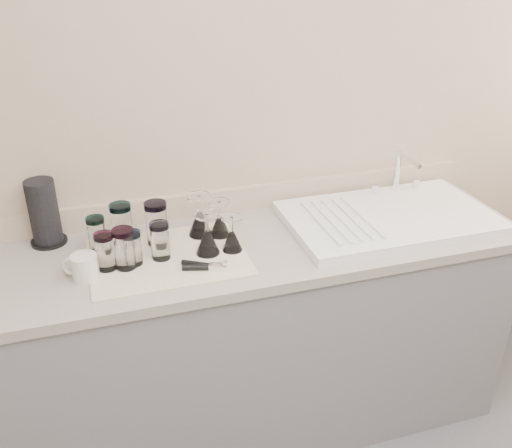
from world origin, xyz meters
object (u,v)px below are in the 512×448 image
object	(u,v)px
tumbler_teal	(97,234)
goblet_back_right	(220,224)
tumbler_purple	(157,223)
tumbler_lavender	(160,241)
tumbler_cyan	(122,224)
goblet_front_right	(232,239)
sink_unit	(389,217)
tumbler_extra	(124,248)
white_mug	(84,267)
tumbler_magenta	(106,251)
tumbler_blue	(133,248)
paper_towel_roll	(44,213)
goblet_back_left	(200,221)
goblet_front_left	(207,240)
can_opener	(204,266)

from	to	relation	value
tumbler_teal	goblet_back_right	bearing A→B (deg)	-2.37
tumbler_purple	tumbler_lavender	world-z (taller)	tumbler_purple
tumbler_teal	tumbler_cyan	xyz separation A→B (m)	(0.09, 0.02, 0.01)
goblet_front_right	sink_unit	bearing A→B (deg)	4.41
tumbler_extra	white_mug	bearing A→B (deg)	-171.15
sink_unit	white_mug	xyz separation A→B (m)	(-1.19, -0.08, 0.03)
tumbler_cyan	tumbler_teal	bearing A→B (deg)	-165.36
tumbler_cyan	tumbler_magenta	world-z (taller)	tumbler_cyan
tumbler_cyan	sink_unit	bearing A→B (deg)	-6.36
tumbler_blue	goblet_front_right	distance (m)	0.35
paper_towel_roll	sink_unit	bearing A→B (deg)	-9.55
paper_towel_roll	goblet_back_left	bearing A→B (deg)	-12.30
sink_unit	paper_towel_roll	bearing A→B (deg)	170.45
tumbler_cyan	goblet_front_left	bearing A→B (deg)	-29.94
tumbler_extra	goblet_back_right	world-z (taller)	tumbler_extra
tumbler_cyan	paper_towel_roll	bearing A→B (deg)	158.71
tumbler_purple	white_mug	xyz separation A→B (m)	(-0.27, -0.16, -0.05)
tumbler_magenta	goblet_back_right	size ratio (longest dim) A/B	0.95
sink_unit	tumbler_blue	xyz separation A→B (m)	(-1.02, -0.05, 0.05)
tumbler_purple	tumbler_extra	world-z (taller)	tumbler_purple
tumbler_extra	goblet_front_right	distance (m)	0.38
tumbler_magenta	tumbler_blue	xyz separation A→B (m)	(0.09, 0.00, -0.00)
tumbler_extra	white_mug	world-z (taller)	tumbler_extra
tumbler_cyan	tumbler_purple	distance (m)	0.13
goblet_back_left	goblet_front_left	size ratio (longest dim) A/B	1.05
tumbler_extra	goblet_back_left	distance (m)	0.34
goblet_back_left	white_mug	size ratio (longest dim) A/B	1.24
sink_unit	goblet_front_left	xyz separation A→B (m)	(-0.76, -0.05, 0.04)
tumbler_magenta	white_mug	xyz separation A→B (m)	(-0.08, -0.03, -0.03)
tumbler_magenta	white_mug	size ratio (longest dim) A/B	1.01
tumbler_blue	tumbler_extra	bearing A→B (deg)	-153.27
tumbler_extra	sink_unit	bearing A→B (deg)	3.28
tumbler_purple	goblet_front_left	distance (m)	0.21
tumbler_lavender	goblet_front_left	world-z (taller)	goblet_front_left
goblet_front_left	goblet_front_right	bearing A→B (deg)	-2.90
white_mug	goblet_back_left	bearing A→B (deg)	22.58
tumbler_purple	can_opener	xyz separation A→B (m)	(0.12, -0.23, -0.07)
goblet_back_left	goblet_back_right	world-z (taller)	goblet_back_left
goblet_back_right	goblet_back_left	bearing A→B (deg)	159.76
tumbler_magenta	tumbler_lavender	xyz separation A→B (m)	(0.19, 0.02, 0.00)
tumbler_magenta	goblet_front_right	xyz separation A→B (m)	(0.44, -0.00, -0.02)
tumbler_magenta	goblet_back_left	world-z (taller)	goblet_back_left
goblet_front_left	tumbler_teal	bearing A→B (deg)	159.70
can_opener	paper_towel_roll	xyz separation A→B (m)	(-0.51, 0.37, 0.10)
goblet_back_left	paper_towel_roll	distance (m)	0.57
goblet_front_left	tumbler_purple	bearing A→B (deg)	141.32
tumbler_cyan	white_mug	bearing A→B (deg)	-126.74
can_opener	paper_towel_roll	distance (m)	0.64
tumbler_cyan	goblet_back_right	xyz separation A→B (m)	(0.36, -0.04, -0.03)
tumbler_cyan	paper_towel_roll	size ratio (longest dim) A/B	0.63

